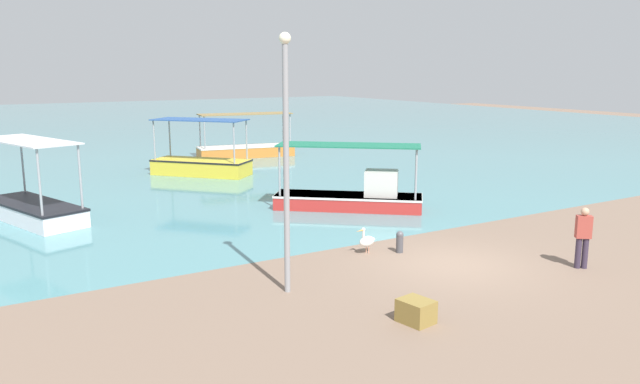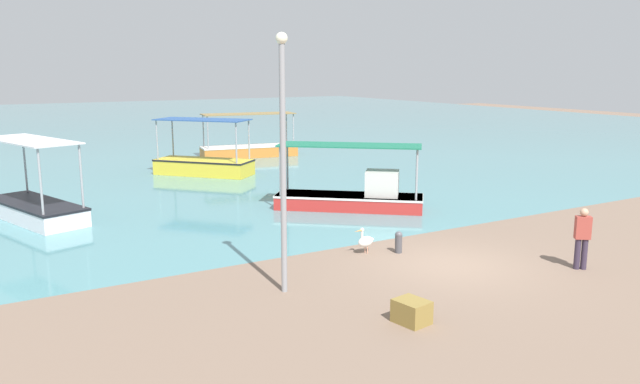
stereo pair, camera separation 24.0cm
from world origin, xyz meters
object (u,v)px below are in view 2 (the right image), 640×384
at_px(pelican, 366,241).
at_px(fisherman_standing, 582,237).
at_px(fishing_boat_center, 249,148).
at_px(fishing_boat_near_right, 35,205).
at_px(mooring_bollard, 399,241).
at_px(fishing_boat_outer, 204,164).
at_px(cargo_crate, 412,312).
at_px(lamp_post, 283,152).
at_px(fishing_boat_far_left, 355,194).

distance_m(pelican, fisherman_standing, 5.93).
relative_size(fishing_boat_center, fisherman_standing, 3.58).
distance_m(fishing_boat_near_right, pelican, 12.26).
bearing_deg(fishing_boat_near_right, fisherman_standing, -48.33).
xyz_separation_m(mooring_bollard, fisherman_standing, (3.32, -3.71, 0.56)).
bearing_deg(pelican, fishing_boat_outer, 87.26).
xyz_separation_m(fishing_boat_center, mooring_bollard, (-4.58, -20.98, -0.18)).
bearing_deg(fishing_boat_near_right, pelican, -50.06).
relative_size(pelican, fisherman_standing, 0.47).
bearing_deg(fisherman_standing, fishing_boat_outer, 99.87).
height_order(fishing_boat_outer, fisherman_standing, fishing_boat_outer).
relative_size(fishing_boat_near_right, cargo_crate, 7.26).
height_order(fishing_boat_near_right, lamp_post, lamp_post).
bearing_deg(fishing_boat_center, cargo_crate, -106.55).
bearing_deg(fisherman_standing, cargo_crate, -174.84).
bearing_deg(fishing_boat_far_left, fishing_boat_outer, 101.93).
relative_size(fishing_boat_center, mooring_bollard, 9.30).
height_order(fishing_boat_far_left, mooring_bollard, fishing_boat_far_left).
xyz_separation_m(fishing_boat_center, cargo_crate, (-7.51, -25.26, -0.28)).
bearing_deg(mooring_bollard, lamp_post, -164.79).
relative_size(pelican, mooring_bollard, 1.24).
xyz_separation_m(fishing_boat_far_left, fishing_boat_outer, (-2.23, 10.58, -0.01)).
bearing_deg(fishing_boat_outer, fishing_boat_near_right, -144.05).
xyz_separation_m(fishing_boat_near_right, fishing_boat_outer, (8.62, 6.25, 0.03)).
distance_m(fishing_boat_far_left, fisherman_standing, 9.31).
distance_m(fishing_boat_outer, pelican, 15.67).
bearing_deg(fishing_boat_outer, fisherman_standing, -80.13).
distance_m(pelican, cargo_crate, 5.15).
height_order(lamp_post, mooring_bollard, lamp_post).
relative_size(pelican, lamp_post, 0.13).
distance_m(fishing_boat_center, fishing_boat_outer, 6.78).
bearing_deg(pelican, fishing_boat_far_left, 59.52).
bearing_deg(lamp_post, fishing_boat_near_right, 111.50).
distance_m(fishing_boat_center, cargo_crate, 26.35).
distance_m(fishing_boat_near_right, lamp_post, 12.21).
relative_size(fishing_boat_near_right, fisherman_standing, 3.05).
relative_size(fishing_boat_far_left, lamp_post, 0.87).
bearing_deg(pelican, fishing_boat_center, 75.14).
xyz_separation_m(fishing_boat_center, fisherman_standing, (-1.26, -24.69, 0.38)).
relative_size(fishing_boat_near_right, pelican, 6.42).
xyz_separation_m(lamp_post, mooring_bollard, (4.40, 1.20, -3.09)).
relative_size(lamp_post, fisherman_standing, 3.64).
xyz_separation_m(fishing_boat_far_left, cargo_crate, (-5.04, -9.79, -0.33)).
bearing_deg(fisherman_standing, fishing_boat_near_right, 131.67).
xyz_separation_m(fishing_boat_outer, pelican, (-0.75, -15.65, -0.19)).
xyz_separation_m(fishing_boat_far_left, pelican, (-2.98, -5.07, -0.21)).
relative_size(fishing_boat_far_left, pelican, 6.66).
xyz_separation_m(fishing_boat_outer, lamp_post, (-4.27, -17.29, 2.87)).
relative_size(fishing_boat_center, fishing_boat_outer, 1.24).
distance_m(fishing_boat_far_left, lamp_post, 9.77).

